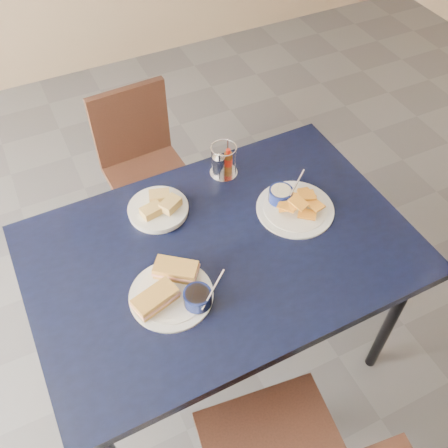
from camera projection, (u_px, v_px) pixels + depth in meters
name	position (u px, v px, depth m)	size (l,w,h in m)	color
ground	(234.00, 333.00, 2.35)	(6.00, 6.00, 0.00)	#4C4C50
dining_table	(221.00, 258.00, 1.78)	(1.34, 0.90, 0.75)	black
chair_far	(142.00, 157.00, 2.47)	(0.40, 0.38, 0.81)	black
sandwich_plate	(174.00, 290.00, 1.59)	(0.30, 0.28, 0.12)	white
plantain_plate	(291.00, 204.00, 1.84)	(0.29, 0.29, 0.12)	white
bread_basket	(159.00, 208.00, 1.83)	(0.22, 0.22, 0.07)	white
condiment_caddy	(222.00, 163.00, 1.93)	(0.11, 0.11, 0.14)	silver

